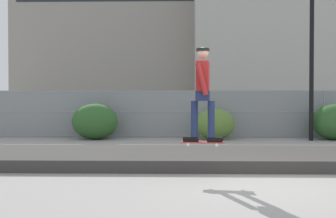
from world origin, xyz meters
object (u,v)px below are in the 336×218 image
object	(u,v)px
parked_car_mid	(235,114)
shrub_center	(215,124)
skater	(203,88)
shrub_right	(335,122)
parked_car_near	(105,114)
shrub_left	(95,122)
skateboard	(203,143)
street_lamp	(312,30)

from	to	relation	value
parked_car_mid	shrub_center	bearing A→B (deg)	-107.28
skater	shrub_right	size ratio (longest dim) A/B	1.01
shrub_center	shrub_right	xyz separation A→B (m)	(4.44, -0.02, 0.08)
parked_car_near	shrub_left	world-z (taller)	parked_car_near
parked_car_near	skateboard	bearing A→B (deg)	-72.21
shrub_left	shrub_right	xyz separation A→B (m)	(8.93, -0.01, -0.01)
parked_car_mid	shrub_left	xyz separation A→B (m)	(-5.77, -4.14, -0.17)
street_lamp	shrub_center	size ratio (longest dim) A/B	4.27
shrub_right	street_lamp	bearing A→B (deg)	-161.38
skater	shrub_left	size ratio (longest dim) A/B	1.00
skateboard	shrub_center	size ratio (longest dim) A/B	0.55
parked_car_near	shrub_right	size ratio (longest dim) A/B	2.60
shrub_left	shrub_center	world-z (taller)	shrub_left
street_lamp	shrub_right	size ratio (longest dim) A/B	3.74
street_lamp	parked_car_near	bearing A→B (deg)	152.69
parked_car_mid	shrub_center	size ratio (longest dim) A/B	3.03
parked_car_mid	shrub_right	xyz separation A→B (m)	(3.15, -4.15, -0.18)
shrub_right	parked_car_near	bearing A→B (deg)	156.91
skateboard	shrub_left	distance (m)	8.90
skater	street_lamp	bearing A→B (deg)	60.73
shrub_left	parked_car_near	bearing A→B (deg)	94.30
parked_car_mid	shrub_center	xyz separation A→B (m)	(-1.29, -4.14, -0.26)
skateboard	parked_car_mid	size ratio (longest dim) A/B	0.18
skater	parked_car_near	bearing A→B (deg)	107.79
street_lamp	parked_car_near	world-z (taller)	street_lamp
parked_car_near	skater	bearing A→B (deg)	-72.21
shrub_center	parked_car_mid	bearing A→B (deg)	72.72
skateboard	street_lamp	size ratio (longest dim) A/B	0.13
skateboard	shrub_left	xyz separation A→B (m)	(-3.58, 8.14, -0.02)
shrub_center	street_lamp	bearing A→B (deg)	-5.65
skater	parked_car_near	size ratio (longest dim) A/B	0.39
shrub_center	shrub_right	bearing A→B (deg)	-0.20
skateboard	parked_car_near	distance (m)	12.68
parked_car_near	parked_car_mid	bearing A→B (deg)	2.08
skateboard	skater	xyz separation A→B (m)	(-0.00, 0.00, 0.99)
shrub_center	skater	bearing A→B (deg)	-96.37
skateboard	shrub_center	distance (m)	8.20
skateboard	shrub_right	xyz separation A→B (m)	(5.35, 8.14, -0.03)
parked_car_mid	skateboard	bearing A→B (deg)	-100.14
street_lamp	parked_car_near	size ratio (longest dim) A/B	1.44
skateboard	skater	size ratio (longest dim) A/B	0.47
shrub_center	shrub_right	size ratio (longest dim) A/B	0.88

